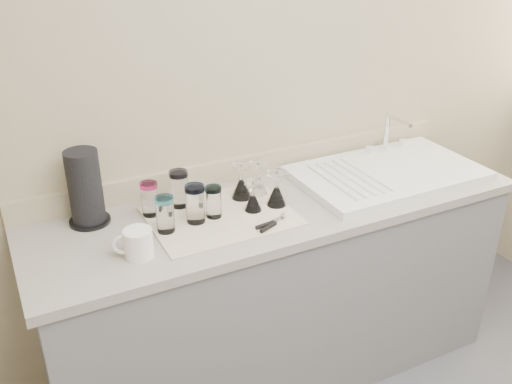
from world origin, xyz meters
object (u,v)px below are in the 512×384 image
sink_unit (387,172)px  paper_towel_roll (85,189)px  tumbler_magenta (165,214)px  goblet_front_right (276,194)px  goblet_back_right (258,183)px  goblet_front_left (253,201)px  tumbler_cyan (179,189)px  tumbler_lavender (214,202)px  tumbler_teal (150,199)px  tumbler_blue (195,204)px  white_mug (137,243)px  goblet_back_left (241,187)px  can_opener (272,224)px

sink_unit → paper_towel_roll: (-1.28, 0.18, 0.12)m
tumbler_magenta → goblet_front_right: bearing=-0.2°
goblet_back_right → goblet_front_left: (-0.09, -0.13, -0.00)m
tumbler_cyan → tumbler_lavender: 0.17m
tumbler_teal → tumbler_blue: tumbler_blue is taller
tumbler_magenta → white_mug: tumbler_magenta is taller
tumbler_lavender → white_mug: size_ratio=0.84×
goblet_back_left → can_opener: bearing=-89.7°
tumbler_teal → tumbler_magenta: 0.15m
tumbler_magenta → tumbler_lavender: bearing=6.2°
goblet_back_right → paper_towel_roll: bearing=173.1°
goblet_back_left → goblet_back_right: bearing=5.0°
tumbler_cyan → sink_unit: bearing=-8.6°
tumbler_magenta → tumbler_teal: bearing=94.8°
tumbler_magenta → goblet_front_left: 0.36m
tumbler_blue → tumbler_lavender: size_ratio=1.19×
goblet_front_left → tumbler_magenta: bearing=179.9°
sink_unit → white_mug: bearing=-173.6°
can_opener → goblet_back_left: bearing=90.3°
tumbler_lavender → goblet_front_left: tumbler_lavender is taller
goblet_back_right → paper_towel_roll: 0.70m
tumbler_teal → goblet_back_right: (0.46, -0.02, -0.02)m
paper_towel_roll → tumbler_cyan: bearing=-6.9°
goblet_front_right → can_opener: bearing=-124.4°
tumbler_blue → goblet_back_left: 0.26m
sink_unit → tumbler_teal: size_ratio=6.03×
tumbler_cyan → white_mug: 0.37m
tumbler_magenta → can_opener: bearing=-21.4°
tumbler_cyan → goblet_front_right: 0.39m
sink_unit → paper_towel_roll: size_ratio=2.79×
tumbler_teal → tumbler_cyan: (0.13, 0.02, 0.01)m
goblet_front_right → goblet_back_right: bearing=97.9°
goblet_front_left → goblet_front_right: bearing=-0.4°
tumbler_teal → goblet_front_right: (0.48, -0.15, -0.02)m
goblet_back_right → white_mug: size_ratio=0.90×
tumbler_blue → tumbler_cyan: bearing=93.8°
tumbler_blue → white_mug: bearing=-154.6°
tumbler_blue → tumbler_lavender: tumbler_blue is taller
tumbler_magenta → white_mug: bearing=-141.8°
tumbler_lavender → goblet_front_left: bearing=-8.1°
tumbler_cyan → white_mug: size_ratio=1.00×
goblet_back_left → tumbler_lavender: bearing=-149.6°
tumbler_teal → tumbler_blue: (0.14, -0.13, 0.01)m
tumbler_lavender → can_opener: tumbler_lavender is taller
tumbler_blue → goblet_front_right: 0.34m
goblet_back_right → can_opener: 0.28m
tumbler_teal → tumbler_cyan: tumbler_cyan is taller
goblet_front_right → tumbler_magenta: bearing=179.8°
sink_unit → white_mug: (-1.19, -0.13, 0.03)m
white_mug → paper_towel_roll: paper_towel_roll is taller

